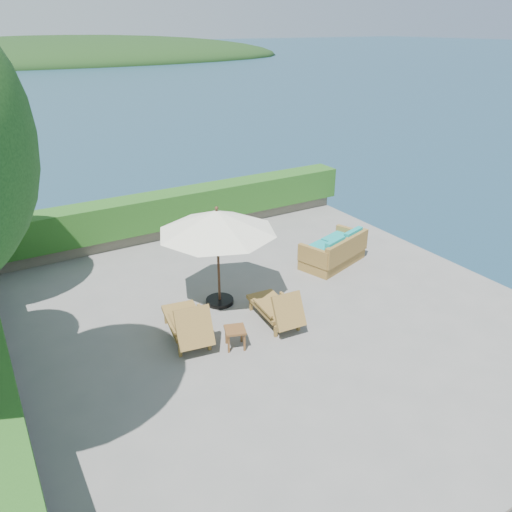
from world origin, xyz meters
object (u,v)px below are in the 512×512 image
patio_umbrella (217,223)px  lounge_right (277,308)px  wicker_loveseat (335,252)px  side_table (235,332)px  lounge_left (188,323)px

patio_umbrella → lounge_right: patio_umbrella is taller
lounge_right → patio_umbrella: bearing=120.3°
patio_umbrella → wicker_loveseat: (3.67, 0.28, -1.68)m
side_table → lounge_left: bearing=134.8°
patio_umbrella → side_table: size_ratio=5.33×
patio_umbrella → lounge_left: (-1.25, -1.04, -1.63)m
lounge_left → lounge_right: lounge_left is taller
patio_umbrella → lounge_right: bearing=-64.3°
lounge_left → lounge_right: (1.94, -0.40, -0.03)m
patio_umbrella → wicker_loveseat: size_ratio=1.30×
patio_umbrella → lounge_right: size_ratio=1.67×
wicker_loveseat → lounge_left: bearing=177.4°
wicker_loveseat → lounge_right: bearing=-167.6°
lounge_left → side_table: (0.72, -0.72, -0.06)m
lounge_right → wicker_loveseat: size_ratio=0.78×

